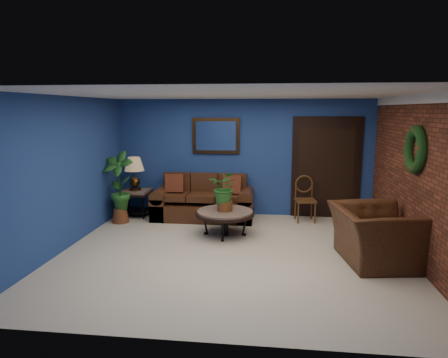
# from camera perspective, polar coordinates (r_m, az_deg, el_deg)

# --- Properties ---
(floor) EXTENTS (5.50, 5.50, 0.00)m
(floor) POSITION_cam_1_polar(r_m,az_deg,el_deg) (6.51, 1.20, -10.60)
(floor) COLOR beige
(floor) RESTS_ON ground
(wall_back) EXTENTS (5.50, 0.04, 2.50)m
(wall_back) POSITION_cam_1_polar(r_m,az_deg,el_deg) (8.65, 2.84, 3.05)
(wall_back) COLOR navy
(wall_back) RESTS_ON ground
(wall_left) EXTENTS (0.04, 5.00, 2.50)m
(wall_left) POSITION_cam_1_polar(r_m,az_deg,el_deg) (7.00, -21.79, 0.74)
(wall_left) COLOR navy
(wall_left) RESTS_ON ground
(wall_right_brick) EXTENTS (0.04, 5.00, 2.50)m
(wall_right_brick) POSITION_cam_1_polar(r_m,az_deg,el_deg) (6.52, 26.05, -0.18)
(wall_right_brick) COLOR brown
(wall_right_brick) RESTS_ON ground
(ceiling) EXTENTS (5.50, 5.00, 0.02)m
(ceiling) POSITION_cam_1_polar(r_m,az_deg,el_deg) (6.10, 1.29, 11.98)
(ceiling) COLOR white
(ceiling) RESTS_ON wall_back
(crown_molding) EXTENTS (0.03, 5.00, 0.14)m
(crown_molding) POSITION_cam_1_polar(r_m,az_deg,el_deg) (6.43, 26.60, 10.23)
(crown_molding) COLOR white
(crown_molding) RESTS_ON wall_right_brick
(wall_mirror) EXTENTS (1.02, 0.06, 0.77)m
(wall_mirror) POSITION_cam_1_polar(r_m,az_deg,el_deg) (8.63, -1.16, 6.18)
(wall_mirror) COLOR #452B13
(wall_mirror) RESTS_ON wall_back
(closet_door) EXTENTS (1.44, 0.06, 2.18)m
(closet_door) POSITION_cam_1_polar(r_m,az_deg,el_deg) (8.70, 14.39, 1.47)
(closet_door) COLOR black
(closet_door) RESTS_ON wall_back
(wreath) EXTENTS (0.16, 0.72, 0.72)m
(wreath) POSITION_cam_1_polar(r_m,az_deg,el_deg) (6.50, 25.71, 3.82)
(wreath) COLOR black
(wreath) RESTS_ON wall_right_brick
(sofa) EXTENTS (2.09, 0.90, 0.94)m
(sofa) POSITION_cam_1_polar(r_m,az_deg,el_deg) (8.49, -2.88, -3.53)
(sofa) COLOR #492A15
(sofa) RESTS_ON ground
(coffee_table) EXTENTS (1.07, 1.07, 0.46)m
(coffee_table) POSITION_cam_1_polar(r_m,az_deg,el_deg) (7.30, 0.12, -4.99)
(coffee_table) COLOR #514C47
(coffee_table) RESTS_ON ground
(end_table) EXTENTS (0.62, 0.62, 0.57)m
(end_table) POSITION_cam_1_polar(r_m,az_deg,el_deg) (8.81, -12.53, -2.42)
(end_table) COLOR #514C47
(end_table) RESTS_ON ground
(table_lamp) EXTENTS (0.41, 0.41, 0.69)m
(table_lamp) POSITION_cam_1_polar(r_m,az_deg,el_deg) (8.70, -12.68, 1.32)
(table_lamp) COLOR #452B13
(table_lamp) RESTS_ON end_table
(side_chair) EXTENTS (0.45, 0.45, 0.94)m
(side_chair) POSITION_cam_1_polar(r_m,az_deg,el_deg) (8.40, 11.47, -2.32)
(side_chair) COLOR #573418
(side_chair) RESTS_ON ground
(armchair) EXTENTS (1.30, 1.44, 0.84)m
(armchair) POSITION_cam_1_polar(r_m,az_deg,el_deg) (6.45, 20.69, -7.53)
(armchair) COLOR #492A15
(armchair) RESTS_ON ground
(coffee_plant) EXTENTS (0.67, 0.63, 0.74)m
(coffee_plant) POSITION_cam_1_polar(r_m,az_deg,el_deg) (7.19, 0.12, -1.42)
(coffee_plant) COLOR brown
(coffee_plant) RESTS_ON coffee_table
(floor_plant) EXTENTS (0.39, 0.33, 0.77)m
(floor_plant) POSITION_cam_1_polar(r_m,az_deg,el_deg) (7.49, 20.24, -5.32)
(floor_plant) COLOR brown
(floor_plant) RESTS_ON ground
(tall_plant) EXTENTS (0.73, 0.58, 1.47)m
(tall_plant) POSITION_cam_1_polar(r_m,az_deg,el_deg) (8.31, -14.77, -0.74)
(tall_plant) COLOR brown
(tall_plant) RESTS_ON ground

